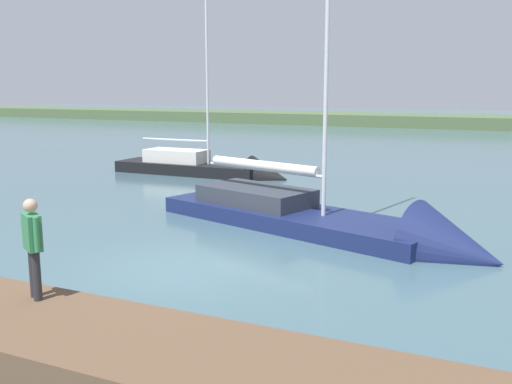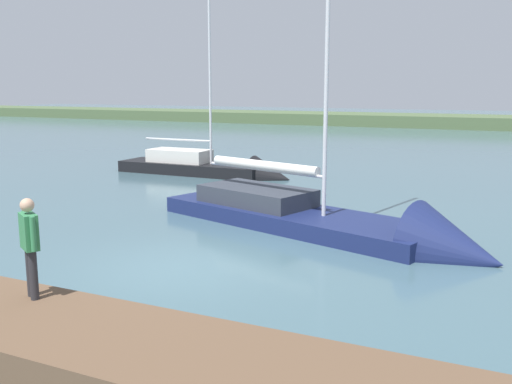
# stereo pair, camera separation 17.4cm
# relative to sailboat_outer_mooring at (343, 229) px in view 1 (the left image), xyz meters

# --- Properties ---
(ground_plane) EXTENTS (200.00, 200.00, 0.00)m
(ground_plane) POSITION_rel_sailboat_outer_mooring_xyz_m (2.58, 4.39, -0.18)
(ground_plane) COLOR #42606B
(far_shoreline) EXTENTS (180.00, 8.00, 2.40)m
(far_shoreline) POSITION_rel_sailboat_outer_mooring_xyz_m (2.58, -47.67, -0.18)
(far_shoreline) COLOR #4C603D
(far_shoreline) RESTS_ON ground_plane
(dock_pier) EXTENTS (27.29, 2.29, 0.50)m
(dock_pier) POSITION_rel_sailboat_outer_mooring_xyz_m (2.58, 8.73, 0.07)
(dock_pier) COLOR brown
(dock_pier) RESTS_ON ground_plane
(sailboat_outer_mooring) EXTENTS (10.70, 5.34, 12.87)m
(sailboat_outer_mooring) POSITION_rel_sailboat_outer_mooring_xyz_m (0.00, 0.00, 0.00)
(sailboat_outer_mooring) COLOR navy
(sailboat_outer_mooring) RESTS_ON ground_plane
(sailboat_behind_pier) EXTENTS (8.61, 1.98, 9.69)m
(sailboat_behind_pier) POSITION_rel_sailboat_outer_mooring_xyz_m (8.78, -8.24, -0.04)
(sailboat_behind_pier) COLOR black
(sailboat_behind_pier) RESTS_ON ground_plane
(person_on_dock) EXTENTS (0.58, 0.42, 1.73)m
(person_on_dock) POSITION_rel_sailboat_outer_mooring_xyz_m (2.98, 8.15, 1.32)
(person_on_dock) COLOR #28282D
(person_on_dock) RESTS_ON dock_pier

